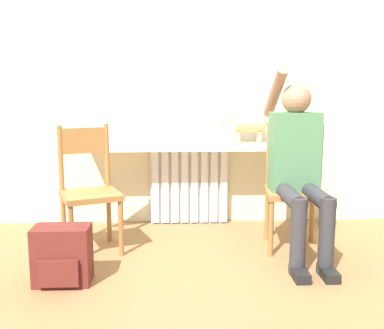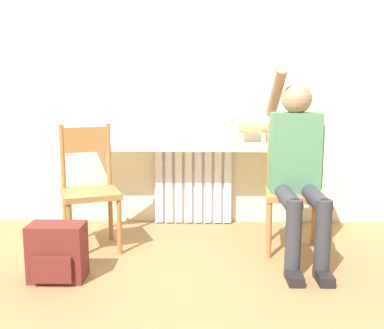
# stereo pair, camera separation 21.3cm
# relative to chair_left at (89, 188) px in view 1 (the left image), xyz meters

# --- Properties ---
(ground_plane) EXTENTS (12.00, 12.00, 0.00)m
(ground_plane) POSITION_rel_chair_left_xyz_m (0.74, -0.51, -0.46)
(ground_plane) COLOR olive
(wall_with_window) EXTENTS (7.00, 0.06, 2.70)m
(wall_with_window) POSITION_rel_chair_left_xyz_m (0.74, 0.72, 0.89)
(wall_with_window) COLOR beige
(wall_with_window) RESTS_ON ground_plane
(radiator) EXTENTS (0.67, 0.08, 0.66)m
(radiator) POSITION_rel_chair_left_xyz_m (0.74, 0.64, -0.13)
(radiator) COLOR white
(radiator) RESTS_ON ground_plane
(windowsill) EXTENTS (1.74, 0.31, 0.05)m
(windowsill) POSITION_rel_chair_left_xyz_m (0.74, 0.54, 0.23)
(windowsill) COLOR white
(windowsill) RESTS_ON radiator
(window_glass) EXTENTS (1.67, 0.01, 1.17)m
(window_glass) POSITION_rel_chair_left_xyz_m (0.74, 0.68, 0.84)
(window_glass) COLOR white
(window_glass) RESTS_ON windowsill
(chair_left) EXTENTS (0.51, 0.51, 0.90)m
(chair_left) POSITION_rel_chair_left_xyz_m (0.00, 0.00, 0.00)
(chair_left) COLOR #9E6B38
(chair_left) RESTS_ON ground_plane
(chair_right) EXTENTS (0.43, 0.43, 0.90)m
(chair_right) POSITION_rel_chair_left_xyz_m (1.47, 0.00, 0.00)
(chair_right) COLOR #9E6B38
(chair_right) RESTS_ON ground_plane
(person) EXTENTS (0.36, 1.04, 1.32)m
(person) POSITION_rel_chair_left_xyz_m (1.47, -0.13, 0.20)
(person) COLOR #333338
(person) RESTS_ON ground_plane
(cat) EXTENTS (0.46, 0.13, 0.25)m
(cat) POSITION_rel_chair_left_xyz_m (1.25, 0.57, 0.41)
(cat) COLOR #DBB77A
(cat) RESTS_ON windowsill
(backpack) EXTENTS (0.33, 0.23, 0.35)m
(backpack) POSITION_rel_chair_left_xyz_m (-0.06, -0.58, -0.28)
(backpack) COLOR maroon
(backpack) RESTS_ON ground_plane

